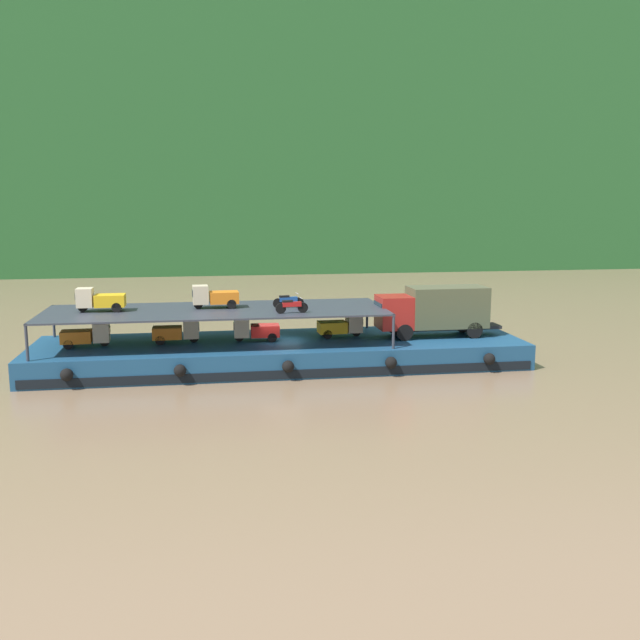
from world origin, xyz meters
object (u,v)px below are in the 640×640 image
at_px(cargo_barge, 280,353).
at_px(mini_truck_upper_stern, 100,300).
at_px(mini_truck_lower_aft, 177,331).
at_px(mini_truck_lower_fore, 341,326).
at_px(mini_truck_lower_stern, 87,335).
at_px(motorcycle_upper_port, 291,306).
at_px(motorcycle_upper_centre, 288,301).
at_px(covered_lorry, 435,309).
at_px(mini_truck_upper_mid, 215,297).
at_px(mini_truck_lower_mid, 256,330).

distance_m(cargo_barge, mini_truck_upper_stern, 11.02).
bearing_deg(mini_truck_lower_aft, mini_truck_lower_fore, 1.55).
height_order(mini_truck_lower_stern, mini_truck_lower_aft, same).
bearing_deg(motorcycle_upper_port, cargo_barge, 102.49).
bearing_deg(mini_truck_upper_stern, motorcycle_upper_centre, -1.94).
bearing_deg(mini_truck_lower_stern, mini_truck_lower_fore, 2.41).
distance_m(covered_lorry, mini_truck_lower_aft, 15.82).
height_order(mini_truck_lower_stern, mini_truck_upper_mid, mini_truck_upper_mid).
xyz_separation_m(covered_lorry, motorcycle_upper_centre, (-9.15, 0.15, 0.74)).
relative_size(mini_truck_lower_stern, mini_truck_lower_aft, 1.01).
bearing_deg(mini_truck_lower_fore, cargo_barge, -170.74).
distance_m(mini_truck_lower_stern, mini_truck_lower_mid, 9.79).
bearing_deg(motorcycle_upper_centre, mini_truck_upper_stern, 178.06).
bearing_deg(motorcycle_upper_port, mini_truck_lower_stern, 170.19).
xyz_separation_m(mini_truck_lower_fore, motorcycle_upper_port, (-3.40, -2.66, 1.74)).
height_order(mini_truck_upper_stern, mini_truck_upper_mid, same).
bearing_deg(motorcycle_upper_centre, mini_truck_lower_stern, -179.83).
distance_m(mini_truck_lower_mid, mini_truck_lower_fore, 5.34).
xyz_separation_m(mini_truck_lower_fore, mini_truck_upper_mid, (-7.72, 0.02, 2.00)).
height_order(covered_lorry, motorcycle_upper_centre, covered_lorry).
xyz_separation_m(mini_truck_lower_stern, mini_truck_lower_mid, (9.79, 0.17, 0.00)).
distance_m(mini_truck_lower_mid, motorcycle_upper_port, 3.40).
bearing_deg(motorcycle_upper_centre, mini_truck_lower_fore, 10.16).
bearing_deg(motorcycle_upper_port, mini_truck_lower_aft, 160.07).
xyz_separation_m(mini_truck_lower_aft, mini_truck_upper_stern, (-4.32, 0.04, 2.00)).
bearing_deg(covered_lorry, motorcycle_upper_centre, 179.06).
bearing_deg(mini_truck_upper_stern, cargo_barge, -2.17).
height_order(covered_lorry, mini_truck_lower_stern, covered_lorry).
bearing_deg(mini_truck_lower_fore, motorcycle_upper_centre, -169.84).
height_order(mini_truck_lower_stern, mini_truck_lower_fore, same).
distance_m(mini_truck_lower_mid, mini_truck_upper_stern, 9.21).
bearing_deg(motorcycle_upper_port, mini_truck_upper_mid, 148.17).
bearing_deg(mini_truck_lower_aft, motorcycle_upper_centre, -2.86).
bearing_deg(mini_truck_lower_mid, mini_truck_lower_aft, 177.62).
distance_m(mini_truck_lower_stern, motorcycle_upper_port, 12.01).
distance_m(covered_lorry, motorcycle_upper_port, 9.42).
bearing_deg(motorcycle_upper_port, covered_lorry, 11.73).
bearing_deg(mini_truck_upper_mid, covered_lorry, -3.27).
height_order(covered_lorry, motorcycle_upper_port, covered_lorry).
distance_m(mini_truck_lower_aft, mini_truck_lower_fore, 10.00).
xyz_separation_m(mini_truck_upper_stern, motorcycle_upper_centre, (10.95, -0.37, -0.26)).
height_order(mini_truck_lower_aft, motorcycle_upper_centre, motorcycle_upper_centre).
bearing_deg(mini_truck_upper_mid, mini_truck_lower_mid, -11.44).
height_order(mini_truck_lower_fore, mini_truck_upper_mid, mini_truck_upper_mid).
height_order(covered_lorry, mini_truck_lower_aft, covered_lorry).
xyz_separation_m(mini_truck_lower_fore, motorcycle_upper_centre, (-3.36, -0.60, 1.74)).
bearing_deg(motorcycle_upper_port, mini_truck_lower_fore, 38.06).
height_order(mini_truck_lower_mid, mini_truck_upper_stern, mini_truck_upper_stern).
height_order(mini_truck_lower_aft, mini_truck_upper_mid, mini_truck_upper_mid).
xyz_separation_m(mini_truck_upper_mid, motorcycle_upper_port, (4.32, -2.68, -0.26)).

